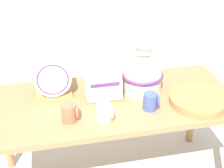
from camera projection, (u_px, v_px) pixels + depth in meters
name	position (u px, v px, depth m)	size (l,w,h in m)	color
display_table	(112.00, 110.00, 1.93)	(1.52, 0.65, 0.67)	#9E754C
ceramic_vase	(142.00, 70.00, 1.92)	(0.27, 0.27, 0.33)	white
dish_rack_round_plates	(53.00, 80.00, 1.89)	(0.22, 0.16, 0.24)	tan
dish_rack_square_plates	(103.00, 85.00, 1.86)	(0.22, 0.16, 0.23)	tan
wicker_charger_stack	(198.00, 100.00, 1.84)	(0.33, 0.33, 0.04)	#AD7F47
mug_terracotta_glaze	(70.00, 113.00, 1.69)	(0.09, 0.08, 0.10)	#B76647
mug_cobalt_glaze	(151.00, 101.00, 1.78)	(0.09, 0.08, 0.10)	#42569E
mug_cream_glaze	(105.00, 113.00, 1.69)	(0.09, 0.08, 0.10)	silver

